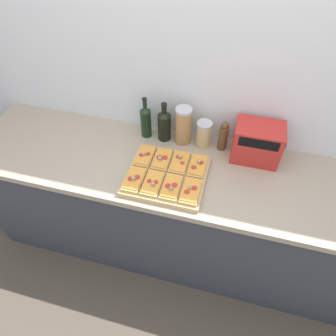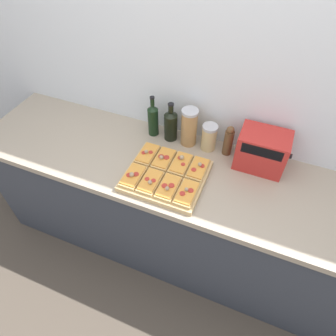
# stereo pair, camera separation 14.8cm
# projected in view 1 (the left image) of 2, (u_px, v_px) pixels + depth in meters

# --- Properties ---
(ground_plane) EXTENTS (12.00, 12.00, 0.00)m
(ground_plane) POSITION_uv_depth(u_px,v_px,m) (164.00, 280.00, 2.22)
(ground_plane) COLOR #4C4238
(wall_back) EXTENTS (6.00, 0.06, 2.50)m
(wall_back) POSITION_uv_depth(u_px,v_px,m) (192.00, 84.00, 1.76)
(wall_back) COLOR silver
(wall_back) RESTS_ON ground_plane
(kitchen_counter) EXTENTS (2.63, 0.67, 0.91)m
(kitchen_counter) POSITION_uv_depth(u_px,v_px,m) (175.00, 211.00, 2.10)
(kitchen_counter) COLOR #333842
(kitchen_counter) RESTS_ON ground_plane
(cutting_board) EXTENTS (0.44, 0.40, 0.03)m
(cutting_board) POSITION_uv_depth(u_px,v_px,m) (167.00, 176.00, 1.70)
(cutting_board) COLOR tan
(cutting_board) RESTS_ON kitchen_counter
(pizza_slice_back_left) EXTENTS (0.10, 0.18, 0.05)m
(pizza_slice_back_left) POSITION_uv_depth(u_px,v_px,m) (145.00, 156.00, 1.77)
(pizza_slice_back_left) COLOR tan
(pizza_slice_back_left) RESTS_ON cutting_board
(pizza_slice_back_midleft) EXTENTS (0.10, 0.18, 0.05)m
(pizza_slice_back_midleft) POSITION_uv_depth(u_px,v_px,m) (162.00, 159.00, 1.75)
(pizza_slice_back_midleft) COLOR tan
(pizza_slice_back_midleft) RESTS_ON cutting_board
(pizza_slice_back_midright) EXTENTS (0.10, 0.18, 0.05)m
(pizza_slice_back_midright) POSITION_uv_depth(u_px,v_px,m) (180.00, 162.00, 1.74)
(pizza_slice_back_midright) COLOR tan
(pizza_slice_back_midright) RESTS_ON cutting_board
(pizza_slice_back_right) EXTENTS (0.10, 0.18, 0.05)m
(pizza_slice_back_right) POSITION_uv_depth(u_px,v_px,m) (198.00, 166.00, 1.72)
(pizza_slice_back_right) COLOR tan
(pizza_slice_back_right) RESTS_ON cutting_board
(pizza_slice_front_left) EXTENTS (0.10, 0.18, 0.05)m
(pizza_slice_front_left) POSITION_uv_depth(u_px,v_px,m) (134.00, 179.00, 1.65)
(pizza_slice_front_left) COLOR tan
(pizza_slice_front_left) RESTS_ON cutting_board
(pizza_slice_front_midleft) EXTENTS (0.10, 0.18, 0.05)m
(pizza_slice_front_midleft) POSITION_uv_depth(u_px,v_px,m) (153.00, 183.00, 1.63)
(pizza_slice_front_midleft) COLOR tan
(pizza_slice_front_midleft) RESTS_ON cutting_board
(pizza_slice_front_midright) EXTENTS (0.10, 0.18, 0.05)m
(pizza_slice_front_midright) POSITION_uv_depth(u_px,v_px,m) (172.00, 187.00, 1.61)
(pizza_slice_front_midright) COLOR tan
(pizza_slice_front_midright) RESTS_ON cutting_board
(pizza_slice_front_right) EXTENTS (0.10, 0.18, 0.05)m
(pizza_slice_front_right) POSITION_uv_depth(u_px,v_px,m) (191.00, 191.00, 1.59)
(pizza_slice_front_right) COLOR tan
(pizza_slice_front_right) RESTS_ON cutting_board
(olive_oil_bottle) EXTENTS (0.07, 0.07, 0.28)m
(olive_oil_bottle) POSITION_uv_depth(u_px,v_px,m) (146.00, 121.00, 1.89)
(olive_oil_bottle) COLOR black
(olive_oil_bottle) RESTS_ON kitchen_counter
(wine_bottle) EXTENTS (0.08, 0.08, 0.27)m
(wine_bottle) POSITION_uv_depth(u_px,v_px,m) (164.00, 125.00, 1.87)
(wine_bottle) COLOR black
(wine_bottle) RESTS_ON kitchen_counter
(grain_jar_tall) EXTENTS (0.10, 0.10, 0.25)m
(grain_jar_tall) POSITION_uv_depth(u_px,v_px,m) (183.00, 126.00, 1.84)
(grain_jar_tall) COLOR #AD7F4C
(grain_jar_tall) RESTS_ON kitchen_counter
(grain_jar_short) EXTENTS (0.09, 0.09, 0.17)m
(grain_jar_short) POSITION_uv_depth(u_px,v_px,m) (204.00, 134.00, 1.84)
(grain_jar_short) COLOR tan
(grain_jar_short) RESTS_ON kitchen_counter
(pepper_mill) EXTENTS (0.06, 0.06, 0.20)m
(pepper_mill) POSITION_uv_depth(u_px,v_px,m) (223.00, 136.00, 1.81)
(pepper_mill) COLOR brown
(pepper_mill) RESTS_ON kitchen_counter
(toaster_oven) EXTENTS (0.30, 0.19, 0.23)m
(toaster_oven) POSITION_uv_depth(u_px,v_px,m) (257.00, 142.00, 1.75)
(toaster_oven) COLOR red
(toaster_oven) RESTS_ON kitchen_counter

